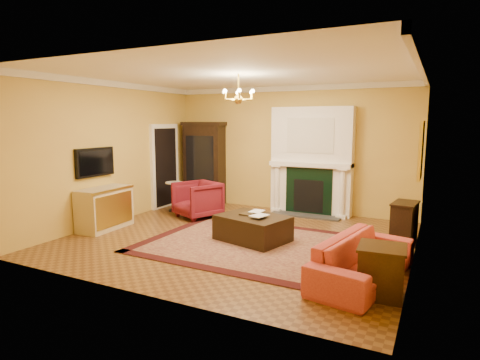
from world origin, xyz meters
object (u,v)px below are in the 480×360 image
Objects in this scene: pedestal_table at (174,194)px; console_table at (404,223)px; coral_sofa at (364,252)px; leather_ottoman at (253,228)px; commode at (105,208)px; end_table at (381,272)px; china_cabinet at (205,165)px; wingback_armchair at (197,198)px.

console_table is at bearing -2.22° from pedestal_table.
coral_sofa is 2.36m from leather_ottoman.
commode is at bearing -155.12° from console_table.
leather_ottoman is (-2.41, 1.40, -0.06)m from end_table.
end_table is 2.79m from leather_ottoman.
pedestal_table is 0.64× the size of commode.
coral_sofa is (4.86, -2.36, -0.02)m from pedestal_table.
china_cabinet is 6.39m from end_table.
wingback_armchair is 0.74× the size of leather_ottoman.
console_table is (5.20, -0.20, -0.07)m from pedestal_table.
china_cabinet is 5.27m from console_table.
commode is (-0.31, -1.94, 0.00)m from pedestal_table.
wingback_armchair is 4.97m from end_table.
china_cabinet is at bearing 141.76° from end_table.
leather_ottoman is at bearing -47.89° from china_cabinet.
china_cabinet is 2.85× the size of pedestal_table.
console_table reaches higher than end_table.
wingback_armchair is at bearing -67.84° from china_cabinet.
commode is (-0.47, -3.11, -0.61)m from china_cabinet.
china_cabinet is 2.92× the size of console_table.
console_table is at bearing 25.85° from wingback_armchair.
wingback_armchair is at bearing 73.45° from coral_sofa.
pedestal_table is 5.84m from end_table.
coral_sofa is 1.70× the size of leather_ottoman.
leather_ottoman is (-2.13, 1.00, -0.16)m from coral_sofa.
wingback_armchair is at bearing 149.89° from end_table.
pedestal_table is 1.96m from commode.
china_cabinet is at bearing 82.43° from pedestal_table.
wingback_armchair reaches higher than end_table.
console_table is 0.58× the size of leather_ottoman.
coral_sofa is at bearing -91.69° from console_table.
china_cabinet is at bearing 78.75° from commode.
coral_sofa is 2.92× the size of console_table.
china_cabinet reaches higher than commode.
wingback_armchair is at bearing 164.68° from leather_ottoman.
china_cabinet is 1.70m from wingback_armchair.
pedestal_table is 3.05m from leather_ottoman.
leather_ottoman is (3.04, 0.58, -0.18)m from commode.
end_table is at bearing -28.26° from pedestal_table.
china_cabinet is 1.82× the size of commode.
leather_ottoman is at bearing -5.06° from wingback_armchair.
china_cabinet is 1.32m from pedestal_table.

